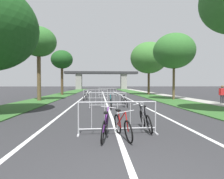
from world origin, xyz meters
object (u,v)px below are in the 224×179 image
(tree_right_cypress_far, at_px, (174,51))
(bicycle_purple_5, at_px, (105,126))
(bicycle_white_3, at_px, (86,96))
(bicycle_red_0, at_px, (122,126))
(tree_right_oak_mid, at_px, (149,58))
(crowd_barrier_nearest, at_px, (118,118))
(crowd_barrier_fourth, at_px, (108,92))
(bicycle_silver_2, at_px, (124,102))
(tree_left_pine_near, at_px, (39,42))
(bicycle_teal_4, at_px, (111,103))
(crowd_barrier_third, at_px, (96,95))
(bicycle_black_1, at_px, (145,120))
(crowd_barrier_second, at_px, (108,100))
(tree_left_oak_near, at_px, (62,60))
(pedestrian_pushing_bike, at_px, (222,93))

(tree_right_cypress_far, distance_m, bicycle_purple_5, 16.26)
(tree_right_cypress_far, height_order, bicycle_white_3, tree_right_cypress_far)
(bicycle_purple_5, bearing_deg, bicycle_red_0, 8.77)
(tree_right_oak_mid, height_order, crowd_barrier_nearest, tree_right_oak_mid)
(crowd_barrier_fourth, relative_size, bicycle_white_3, 1.55)
(bicycle_silver_2, height_order, bicycle_purple_5, bicycle_silver_2)
(bicycle_white_3, relative_size, bicycle_purple_5, 1.00)
(tree_left_pine_near, xyz_separation_m, tree_right_oak_mid, (13.30, 9.68, -0.02))
(tree_right_cypress_far, bearing_deg, bicycle_teal_4, -135.95)
(crowd_barrier_nearest, height_order, crowd_barrier_third, same)
(tree_right_oak_mid, relative_size, bicycle_purple_5, 4.83)
(tree_left_pine_near, xyz_separation_m, bicycle_silver_2, (7.59, -5.39, -5.28))
(tree_right_oak_mid, relative_size, bicycle_silver_2, 4.86)
(crowd_barrier_third, bearing_deg, bicycle_red_0, -85.61)
(bicycle_black_1, distance_m, bicycle_teal_4, 6.06)
(crowd_barrier_second, xyz_separation_m, bicycle_black_1, (1.02, -6.45, -0.17))
(bicycle_black_1, xyz_separation_m, bicycle_purple_5, (-1.43, -0.93, 0.01))
(crowd_barrier_fourth, relative_size, bicycle_purple_5, 1.54)
(tree_right_oak_mid, relative_size, crowd_barrier_nearest, 3.13)
(bicycle_silver_2, distance_m, bicycle_white_3, 6.81)
(tree_left_oak_near, height_order, crowd_barrier_second, tree_left_oak_near)
(crowd_barrier_third, bearing_deg, bicycle_teal_4, -80.87)
(bicycle_white_3, xyz_separation_m, pedestrian_pushing_bike, (11.07, -5.00, 0.55))
(crowd_barrier_nearest, xyz_separation_m, crowd_barrier_fourth, (0.54, 20.71, 0.00))
(tree_left_pine_near, bearing_deg, bicycle_purple_5, -65.44)
(tree_right_cypress_far, bearing_deg, pedestrian_pushing_bike, -67.89)
(tree_left_oak_near, distance_m, tree_right_oak_mid, 13.11)
(bicycle_red_0, relative_size, pedestrian_pushing_bike, 1.09)
(tree_left_oak_near, relative_size, bicycle_black_1, 4.06)
(tree_right_oak_mid, relative_size, bicycle_teal_4, 4.64)
(crowd_barrier_third, xyz_separation_m, bicycle_white_3, (-0.99, -0.52, -0.15))
(crowd_barrier_fourth, height_order, bicycle_teal_4, crowd_barrier_fourth)
(bicycle_black_1, height_order, bicycle_purple_5, bicycle_black_1)
(tree_left_oak_near, height_order, bicycle_black_1, tree_left_oak_near)
(crowd_barrier_third, bearing_deg, bicycle_black_1, -81.43)
(tree_left_pine_near, distance_m, bicycle_teal_4, 10.46)
(tree_left_oak_near, bearing_deg, crowd_barrier_third, -60.00)
(crowd_barrier_nearest, height_order, crowd_barrier_second, same)
(tree_right_cypress_far, distance_m, tree_right_oak_mid, 9.20)
(tree_right_cypress_far, xyz_separation_m, tree_right_oak_mid, (-0.22, 9.17, 0.58))
(crowd_barrier_second, distance_m, bicycle_purple_5, 7.40)
(crowd_barrier_fourth, bearing_deg, tree_right_cypress_far, -49.01)
(tree_left_pine_near, bearing_deg, crowd_barrier_fourth, 49.20)
(tree_right_cypress_far, bearing_deg, bicycle_red_0, -117.22)
(crowd_barrier_second, height_order, crowd_barrier_fourth, same)
(crowd_barrier_fourth, height_order, bicycle_white_3, crowd_barrier_fourth)
(crowd_barrier_fourth, bearing_deg, bicycle_silver_2, -87.31)
(bicycle_red_0, height_order, pedestrian_pushing_bike, pedestrian_pushing_bike)
(tree_right_oak_mid, xyz_separation_m, pedestrian_pushing_bike, (2.20, -14.04, -4.70))
(bicycle_black_1, xyz_separation_m, bicycle_white_3, (-3.00, 12.84, 0.02))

